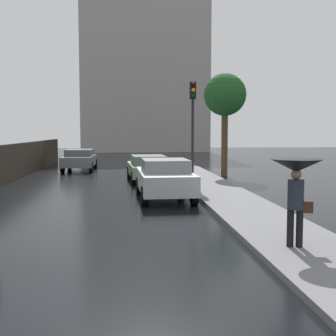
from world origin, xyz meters
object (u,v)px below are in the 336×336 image
car_silver_near_kerb (164,178)px  car_green_far_ahead (148,167)px  car_grey_behind_camera (80,159)px  street_tree_near (225,96)px  pedestrian_with_umbrella_near (296,175)px  traffic_light (193,114)px

car_silver_near_kerb → car_green_far_ahead: (-0.34, 5.85, -0.08)m
car_grey_behind_camera → street_tree_near: size_ratio=0.78×
car_green_far_ahead → pedestrian_with_umbrella_near: (2.38, -13.28, 0.91)m
car_silver_near_kerb → pedestrian_with_umbrella_near: pedestrian_with_umbrella_near is taller
car_green_far_ahead → car_silver_near_kerb: bearing=-90.1°
car_silver_near_kerb → traffic_light: size_ratio=0.98×
traffic_light → street_tree_near: street_tree_near is taller
traffic_light → car_green_far_ahead: bearing=127.4°
pedestrian_with_umbrella_near → street_tree_near: bearing=-81.0°
pedestrian_with_umbrella_near → street_tree_near: street_tree_near is taller
car_green_far_ahead → pedestrian_with_umbrella_near: bearing=-83.2°
street_tree_near → pedestrian_with_umbrella_near: bearing=-97.4°
car_silver_near_kerb → car_green_far_ahead: 5.86m
car_grey_behind_camera → pedestrian_with_umbrella_near: bearing=108.9°
car_silver_near_kerb → car_green_far_ahead: car_silver_near_kerb is taller
pedestrian_with_umbrella_near → car_silver_near_kerb: bearing=-58.3°
traffic_light → street_tree_near: bearing=62.3°
car_green_far_ahead → car_grey_behind_camera: car_grey_behind_camera is taller
car_grey_behind_camera → pedestrian_with_umbrella_near: pedestrian_with_umbrella_near is taller
traffic_light → street_tree_near: 5.51m
pedestrian_with_umbrella_near → traffic_light: traffic_light is taller
car_silver_near_kerb → car_grey_behind_camera: (-4.38, 12.16, -0.05)m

